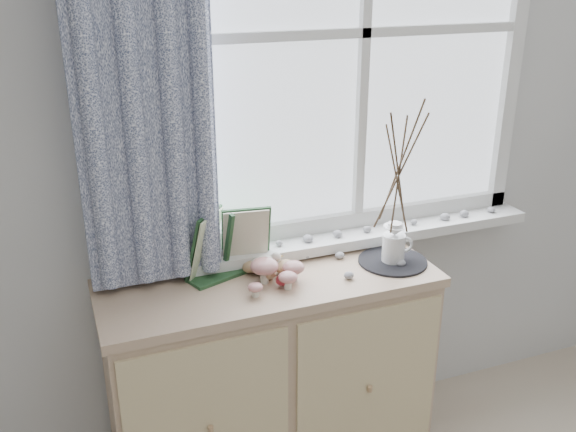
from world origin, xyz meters
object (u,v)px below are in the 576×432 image
object	(u,v)px
toadstool_cluster	(275,271)
twig_pitcher	(399,168)
sideboard	(271,380)
botanical_book	(229,244)

from	to	relation	value
toadstool_cluster	twig_pitcher	bearing A→B (deg)	0.77
sideboard	toadstool_cluster	xyz separation A→B (m)	(0.00, -0.04, 0.48)
toadstool_cluster	twig_pitcher	xyz separation A→B (m)	(0.47, 0.01, 0.31)
toadstool_cluster	botanical_book	bearing A→B (deg)	138.45
sideboard	twig_pitcher	world-z (taller)	twig_pitcher
sideboard	toadstool_cluster	size ratio (longest dim) A/B	5.34
botanical_book	twig_pitcher	size ratio (longest dim) A/B	0.56
sideboard	twig_pitcher	xyz separation A→B (m)	(0.47, -0.03, 0.79)
botanical_book	sideboard	bearing A→B (deg)	-50.72
twig_pitcher	sideboard	bearing A→B (deg)	-163.54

